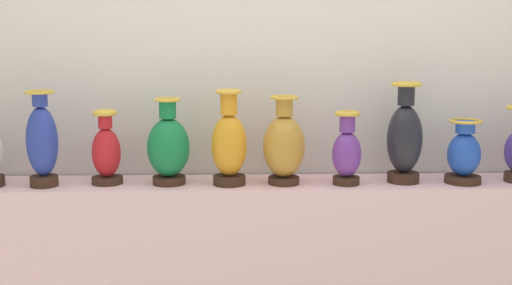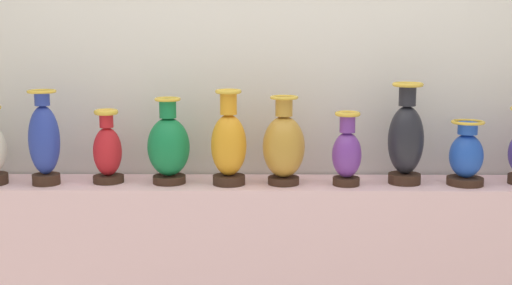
% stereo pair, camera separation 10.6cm
% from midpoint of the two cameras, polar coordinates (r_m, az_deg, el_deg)
% --- Properties ---
extents(back_wall, '(4.51, 0.14, 3.04)m').
position_cam_midpoint_polar(back_wall, '(2.94, -1.21, 7.35)').
color(back_wall, silver).
rests_on(back_wall, ground_plane).
extents(vase_cobalt, '(0.13, 0.13, 0.40)m').
position_cam_midpoint_polar(vase_cobalt, '(2.84, -19.28, 0.02)').
color(vase_cobalt, '#382319').
rests_on(vase_cobalt, display_shelf).
extents(vase_crimson, '(0.13, 0.13, 0.31)m').
position_cam_midpoint_polar(vase_crimson, '(2.82, -14.06, -0.82)').
color(vase_crimson, '#382319').
rests_on(vase_crimson, display_shelf).
extents(vase_emerald, '(0.18, 0.18, 0.37)m').
position_cam_midpoint_polar(vase_emerald, '(2.76, -8.79, -0.41)').
color(vase_emerald, '#382319').
rests_on(vase_emerald, display_shelf).
extents(vase_amber, '(0.15, 0.15, 0.40)m').
position_cam_midpoint_polar(vase_amber, '(2.71, -3.50, -0.18)').
color(vase_amber, '#382319').
rests_on(vase_amber, display_shelf).
extents(vase_ochre, '(0.18, 0.18, 0.37)m').
position_cam_midpoint_polar(vase_ochre, '(2.72, 1.36, -0.30)').
color(vase_ochre, '#382319').
rests_on(vase_ochre, display_shelf).
extents(vase_violet, '(0.12, 0.12, 0.31)m').
position_cam_midpoint_polar(vase_violet, '(2.74, 6.87, -0.86)').
color(vase_violet, '#382319').
rests_on(vase_violet, display_shelf).
extents(vase_onyx, '(0.15, 0.15, 0.43)m').
position_cam_midpoint_polar(vase_onyx, '(2.81, 11.86, 0.35)').
color(vase_onyx, '#382319').
rests_on(vase_onyx, display_shelf).
extents(vase_sapphire, '(0.15, 0.15, 0.27)m').
position_cam_midpoint_polar(vase_sapphire, '(2.87, 16.77, -1.03)').
color(vase_sapphire, '#382319').
rests_on(vase_sapphire, display_shelf).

